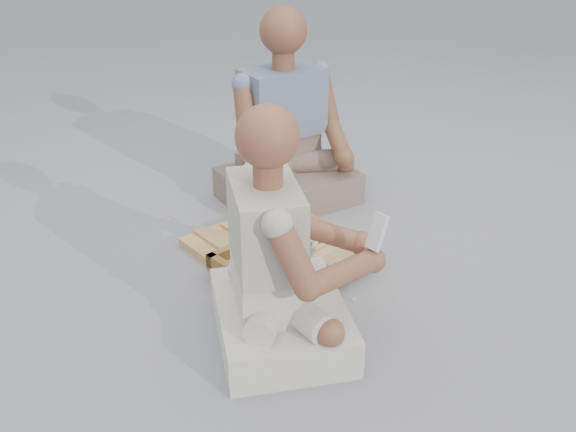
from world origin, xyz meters
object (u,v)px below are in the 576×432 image
carved_panel (261,238)px  companion (287,140)px  tool_tray (294,260)px  craftsman (279,267)px

carved_panel → companion: bearing=49.3°
tool_tray → craftsman: bearing=-123.6°
carved_panel → craftsman: craftsman is taller
carved_panel → companion: companion is taller
carved_panel → tool_tray: size_ratio=0.91×
craftsman → carved_panel: bearing=175.7°
tool_tray → craftsman: 0.47m
carved_panel → tool_tray: tool_tray is taller
companion → carved_panel: bearing=44.2°
craftsman → companion: companion is taller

